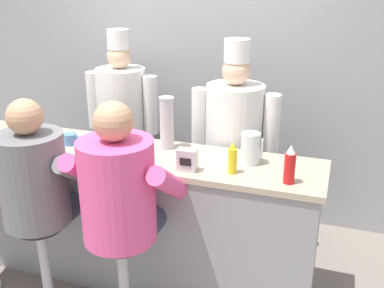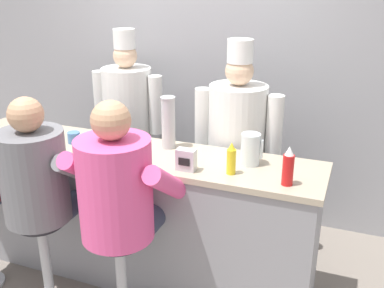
{
  "view_description": "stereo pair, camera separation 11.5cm",
  "coord_description": "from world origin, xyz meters",
  "px_view_note": "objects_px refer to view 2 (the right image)",
  "views": [
    {
      "loc": [
        1.36,
        -2.3,
        2.15
      ],
      "look_at": [
        0.49,
        0.25,
        1.13
      ],
      "focal_mm": 42.0,
      "sensor_mm": 36.0,
      "label": 1
    },
    {
      "loc": [
        1.46,
        -2.26,
        2.15
      ],
      "look_at": [
        0.49,
        0.25,
        1.13
      ],
      "focal_mm": 42.0,
      "sensor_mm": 36.0,
      "label": 2
    }
  ],
  "objects_px": {
    "cereal_bowl": "(29,134)",
    "diner_seated_grey": "(39,180)",
    "cup_stack_steel": "(168,123)",
    "cook_in_whites_far": "(237,143)",
    "breakfast_plate": "(100,151)",
    "coffee_mug_blue": "(74,137)",
    "water_pitcher_clear": "(251,149)",
    "hot_sauce_bottle_orange": "(138,151)",
    "mustard_bottle_yellow": "(231,159)",
    "ketchup_bottle_red": "(288,167)",
    "diner_seated_pink": "(119,192)",
    "cook_in_whites_near": "(128,117)",
    "napkin_dispenser_chrome": "(186,160)"
  },
  "relations": [
    {
      "from": "cook_in_whites_far",
      "to": "cook_in_whites_near",
      "type": "bearing_deg",
      "value": 165.25
    },
    {
      "from": "breakfast_plate",
      "to": "cereal_bowl",
      "type": "relative_size",
      "value": 1.75
    },
    {
      "from": "hot_sauce_bottle_orange",
      "to": "cup_stack_steel",
      "type": "bearing_deg",
      "value": 69.44
    },
    {
      "from": "cup_stack_steel",
      "to": "diner_seated_grey",
      "type": "height_order",
      "value": "diner_seated_grey"
    },
    {
      "from": "diner_seated_grey",
      "to": "coffee_mug_blue",
      "type": "bearing_deg",
      "value": 97.1
    },
    {
      "from": "diner_seated_grey",
      "to": "diner_seated_pink",
      "type": "relative_size",
      "value": 0.98
    },
    {
      "from": "ketchup_bottle_red",
      "to": "napkin_dispenser_chrome",
      "type": "xyz_separation_m",
      "value": [
        -0.62,
        -0.02,
        -0.04
      ]
    },
    {
      "from": "breakfast_plate",
      "to": "cereal_bowl",
      "type": "bearing_deg",
      "value": 173.37
    },
    {
      "from": "water_pitcher_clear",
      "to": "cereal_bowl",
      "type": "distance_m",
      "value": 1.68
    },
    {
      "from": "mustard_bottle_yellow",
      "to": "cup_stack_steel",
      "type": "bearing_deg",
      "value": 153.49
    },
    {
      "from": "cup_stack_steel",
      "to": "mustard_bottle_yellow",
      "type": "bearing_deg",
      "value": -26.51
    },
    {
      "from": "mustard_bottle_yellow",
      "to": "diner_seated_grey",
      "type": "bearing_deg",
      "value": -161.7
    },
    {
      "from": "water_pitcher_clear",
      "to": "napkin_dispenser_chrome",
      "type": "bearing_deg",
      "value": -146.03
    },
    {
      "from": "coffee_mug_blue",
      "to": "cook_in_whites_far",
      "type": "relative_size",
      "value": 0.08
    },
    {
      "from": "water_pitcher_clear",
      "to": "breakfast_plate",
      "type": "relative_size",
      "value": 0.76
    },
    {
      "from": "cook_in_whites_near",
      "to": "cup_stack_steel",
      "type": "bearing_deg",
      "value": -44.27
    },
    {
      "from": "water_pitcher_clear",
      "to": "diner_seated_grey",
      "type": "xyz_separation_m",
      "value": [
        -1.22,
        -0.56,
        -0.17
      ]
    },
    {
      "from": "mustard_bottle_yellow",
      "to": "cook_in_whites_near",
      "type": "bearing_deg",
      "value": 142.43
    },
    {
      "from": "hot_sauce_bottle_orange",
      "to": "napkin_dispenser_chrome",
      "type": "distance_m",
      "value": 0.36
    },
    {
      "from": "diner_seated_grey",
      "to": "breakfast_plate",
      "type": "bearing_deg",
      "value": 60.83
    },
    {
      "from": "coffee_mug_blue",
      "to": "diner_seated_pink",
      "type": "relative_size",
      "value": 0.09
    },
    {
      "from": "ketchup_bottle_red",
      "to": "diner_seated_grey",
      "type": "relative_size",
      "value": 0.16
    },
    {
      "from": "ketchup_bottle_red",
      "to": "mustard_bottle_yellow",
      "type": "relative_size",
      "value": 1.17
    },
    {
      "from": "water_pitcher_clear",
      "to": "cereal_bowl",
      "type": "relative_size",
      "value": 1.33
    },
    {
      "from": "mustard_bottle_yellow",
      "to": "cook_in_whites_far",
      "type": "xyz_separation_m",
      "value": [
        -0.15,
        0.67,
        -0.15
      ]
    },
    {
      "from": "ketchup_bottle_red",
      "to": "mustard_bottle_yellow",
      "type": "xyz_separation_m",
      "value": [
        -0.35,
        0.03,
        -0.02
      ]
    },
    {
      "from": "breakfast_plate",
      "to": "diner_seated_pink",
      "type": "xyz_separation_m",
      "value": [
        0.36,
        -0.38,
        -0.07
      ]
    },
    {
      "from": "water_pitcher_clear",
      "to": "cereal_bowl",
      "type": "bearing_deg",
      "value": -176.62
    },
    {
      "from": "cook_in_whites_near",
      "to": "mustard_bottle_yellow",
      "type": "bearing_deg",
      "value": -37.57
    },
    {
      "from": "cereal_bowl",
      "to": "cup_stack_steel",
      "type": "xyz_separation_m",
      "value": [
        1.07,
        0.18,
        0.16
      ]
    },
    {
      "from": "hot_sauce_bottle_orange",
      "to": "cook_in_whites_far",
      "type": "relative_size",
      "value": 0.07
    },
    {
      "from": "hot_sauce_bottle_orange",
      "to": "ketchup_bottle_red",
      "type": "bearing_deg",
      "value": -1.58
    },
    {
      "from": "cereal_bowl",
      "to": "cup_stack_steel",
      "type": "height_order",
      "value": "cup_stack_steel"
    },
    {
      "from": "water_pitcher_clear",
      "to": "breakfast_plate",
      "type": "bearing_deg",
      "value": -170.02
    },
    {
      "from": "cereal_bowl",
      "to": "diner_seated_grey",
      "type": "bearing_deg",
      "value": -45.63
    },
    {
      "from": "cook_in_whites_near",
      "to": "diner_seated_pink",
      "type": "bearing_deg",
      "value": -63.28
    },
    {
      "from": "mustard_bottle_yellow",
      "to": "hot_sauce_bottle_orange",
      "type": "height_order",
      "value": "mustard_bottle_yellow"
    },
    {
      "from": "ketchup_bottle_red",
      "to": "cook_in_whites_far",
      "type": "xyz_separation_m",
      "value": [
        -0.5,
        0.7,
        -0.17
      ]
    },
    {
      "from": "hot_sauce_bottle_orange",
      "to": "napkin_dispenser_chrome",
      "type": "xyz_separation_m",
      "value": [
        0.36,
        -0.05,
        0.01
      ]
    },
    {
      "from": "coffee_mug_blue",
      "to": "cook_in_whites_far",
      "type": "height_order",
      "value": "cook_in_whites_far"
    },
    {
      "from": "water_pitcher_clear",
      "to": "diner_seated_grey",
      "type": "distance_m",
      "value": 1.36
    },
    {
      "from": "mustard_bottle_yellow",
      "to": "hot_sauce_bottle_orange",
      "type": "bearing_deg",
      "value": -179.79
    },
    {
      "from": "water_pitcher_clear",
      "to": "cup_stack_steel",
      "type": "distance_m",
      "value": 0.62
    },
    {
      "from": "ketchup_bottle_red",
      "to": "cereal_bowl",
      "type": "height_order",
      "value": "ketchup_bottle_red"
    },
    {
      "from": "cup_stack_steel",
      "to": "cook_in_whites_far",
      "type": "relative_size",
      "value": 0.21
    },
    {
      "from": "breakfast_plate",
      "to": "coffee_mug_blue",
      "type": "distance_m",
      "value": 0.3
    },
    {
      "from": "ketchup_bottle_red",
      "to": "water_pitcher_clear",
      "type": "bearing_deg",
      "value": 142.14
    },
    {
      "from": "ketchup_bottle_red",
      "to": "water_pitcher_clear",
      "type": "distance_m",
      "value": 0.35
    },
    {
      "from": "breakfast_plate",
      "to": "coffee_mug_blue",
      "type": "bearing_deg",
      "value": 160.09
    },
    {
      "from": "ketchup_bottle_red",
      "to": "cook_in_whites_near",
      "type": "height_order",
      "value": "cook_in_whites_near"
    }
  ]
}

